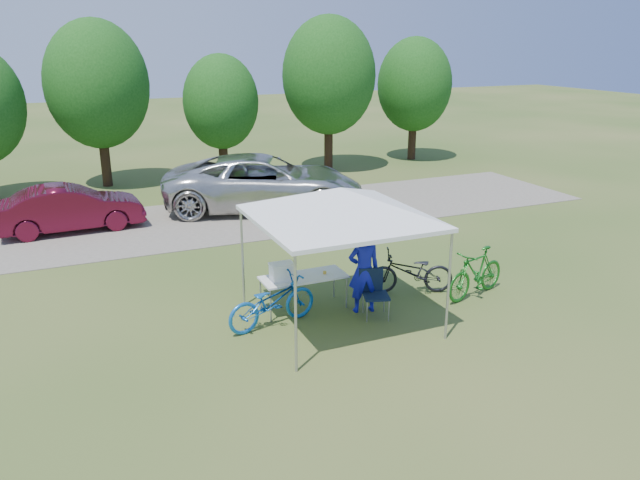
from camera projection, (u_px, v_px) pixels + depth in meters
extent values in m
plane|color=#2D5119|center=(339.00, 321.00, 12.44)|extent=(100.00, 100.00, 0.00)
cube|color=gray|center=(230.00, 219.00, 19.41)|extent=(24.00, 5.00, 0.02)
cylinder|color=#A5A5AA|center=(296.00, 315.00, 10.23)|extent=(0.05, 0.05, 2.10)
cylinder|color=#A5A5AA|center=(449.00, 287.00, 11.37)|extent=(0.05, 0.05, 2.10)
cylinder|color=#A5A5AA|center=(243.00, 258.00, 12.85)|extent=(0.05, 0.05, 2.10)
cylinder|color=#A5A5AA|center=(371.00, 240.00, 13.99)|extent=(0.05, 0.05, 2.10)
cube|color=white|center=(340.00, 218.00, 11.77)|extent=(3.15, 3.15, 0.08)
pyramid|color=white|center=(340.00, 187.00, 11.59)|extent=(4.53, 4.53, 0.55)
cylinder|color=#382314|center=(105.00, 159.00, 23.45)|extent=(0.36, 0.36, 2.03)
ellipsoid|color=#144711|center=(97.00, 84.00, 22.59)|extent=(3.71, 3.71, 4.64)
cylinder|color=#382314|center=(223.00, 157.00, 25.05)|extent=(0.36, 0.36, 1.61)
ellipsoid|color=#144711|center=(221.00, 102.00, 24.37)|extent=(2.94, 2.94, 3.68)
cylinder|color=#382314|center=(328.00, 145.00, 26.42)|extent=(0.36, 0.36, 2.10)
ellipsoid|color=#144711|center=(329.00, 76.00, 25.54)|extent=(3.84, 3.84, 4.80)
cylinder|color=#382314|center=(412.00, 140.00, 28.70)|extent=(0.36, 0.36, 1.82)
ellipsoid|color=#144711|center=(415.00, 84.00, 27.93)|extent=(3.33, 3.33, 4.16)
cube|color=white|center=(304.00, 277.00, 12.78)|extent=(1.77, 0.74, 0.04)
cylinder|color=#A5A5AA|center=(271.00, 306.00, 12.31)|extent=(0.04, 0.04, 0.69)
cylinder|color=#A5A5AA|center=(346.00, 292.00, 12.94)|extent=(0.04, 0.04, 0.69)
cylinder|color=#A5A5AA|center=(261.00, 294.00, 12.85)|extent=(0.04, 0.04, 0.69)
cylinder|color=#A5A5AA|center=(334.00, 282.00, 13.49)|extent=(0.04, 0.04, 0.69)
cube|color=#0D1932|center=(376.00, 296.00, 12.47)|extent=(0.62, 0.62, 0.04)
cube|color=#0D1932|center=(371.00, 280.00, 12.60)|extent=(0.49, 0.19, 0.49)
cylinder|color=#A5A5AA|center=(371.00, 313.00, 12.27)|extent=(0.02, 0.02, 0.44)
cylinder|color=#A5A5AA|center=(391.00, 309.00, 12.44)|extent=(0.02, 0.02, 0.44)
cylinder|color=#A5A5AA|center=(361.00, 305.00, 12.65)|extent=(0.02, 0.02, 0.44)
cylinder|color=#A5A5AA|center=(380.00, 301.00, 12.82)|extent=(0.02, 0.02, 0.44)
cube|color=white|center=(282.00, 272.00, 12.55)|extent=(0.46, 0.31, 0.31)
cube|color=white|center=(282.00, 264.00, 12.50)|extent=(0.48, 0.33, 0.04)
cylinder|color=gold|center=(325.00, 273.00, 12.90)|extent=(0.07, 0.07, 0.05)
imported|color=#1519AB|center=(364.00, 270.00, 12.62)|extent=(0.72, 0.54, 1.80)
imported|color=blue|center=(272.00, 302.00, 12.09)|extent=(2.02, 1.06, 1.01)
imported|color=#16641A|center=(476.00, 273.00, 13.47)|extent=(1.87, 0.99, 1.08)
imported|color=black|center=(411.00, 272.00, 13.66)|extent=(1.96, 1.28, 0.97)
imported|color=silver|center=(264.00, 182.00, 20.21)|extent=(7.01, 4.96, 1.77)
imported|color=#520D20|center=(71.00, 208.00, 18.01)|extent=(4.09, 1.58, 1.33)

